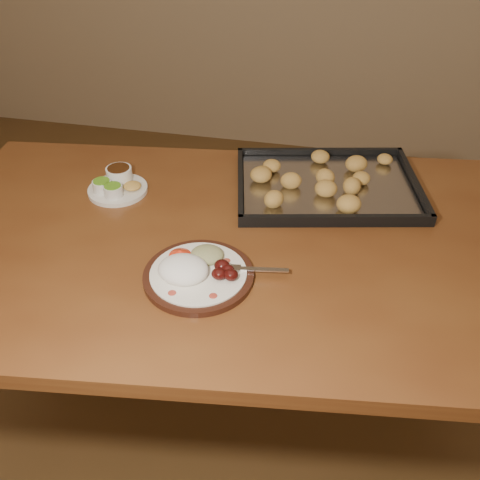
# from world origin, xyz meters

# --- Properties ---
(ground) EXTENTS (4.00, 4.00, 0.00)m
(ground) POSITION_xyz_m (0.00, 0.00, 0.00)
(ground) COLOR brown
(ground) RESTS_ON ground
(dining_table) EXTENTS (1.60, 1.08, 0.75)m
(dining_table) POSITION_xyz_m (0.13, 0.04, 0.65)
(dining_table) COLOR brown
(dining_table) RESTS_ON ground
(dinner_plate) EXTENTS (0.32, 0.25, 0.06)m
(dinner_plate) POSITION_xyz_m (0.09, -0.12, 0.77)
(dinner_plate) COLOR black
(dinner_plate) RESTS_ON dining_table
(condiment_saucer) EXTENTS (0.16, 0.16, 0.05)m
(condiment_saucer) POSITION_xyz_m (-0.22, 0.19, 0.77)
(condiment_saucer) COLOR silver
(condiment_saucer) RESTS_ON dining_table
(baking_tray) EXTENTS (0.56, 0.46, 0.05)m
(baking_tray) POSITION_xyz_m (0.35, 0.31, 0.77)
(baking_tray) COLOR black
(baking_tray) RESTS_ON dining_table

